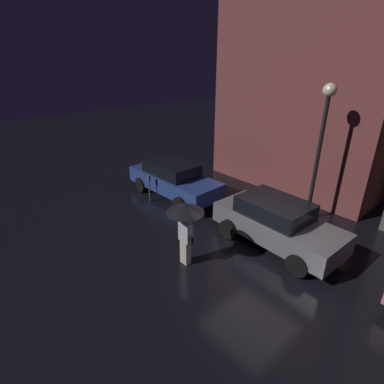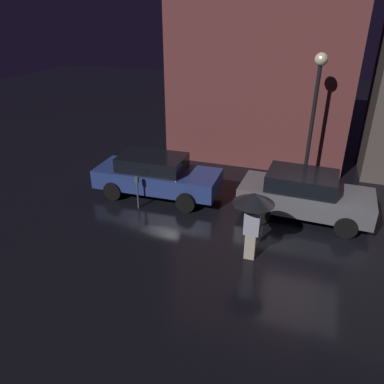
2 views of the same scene
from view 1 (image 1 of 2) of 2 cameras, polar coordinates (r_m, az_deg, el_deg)
ground_plane at (r=9.47m, az=11.96°, el=-13.51°), size 60.00×60.00×0.00m
building_facade_left at (r=14.59m, az=20.88°, el=21.10°), size 7.65×3.00×10.55m
parked_car_blue at (r=13.28m, az=-3.52°, el=2.53°), size 4.59×1.93×1.53m
parked_car_grey at (r=10.15m, az=15.77°, el=-5.58°), size 4.28×1.97×1.57m
pedestrian_with_umbrella at (r=8.48m, az=-1.32°, el=-4.42°), size 1.11×1.11×2.04m
parking_meter at (r=12.83m, az=-8.14°, el=1.22°), size 0.12×0.10×1.20m
street_lamp_near at (r=11.27m, az=23.67°, el=11.02°), size 0.45×0.45×4.98m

